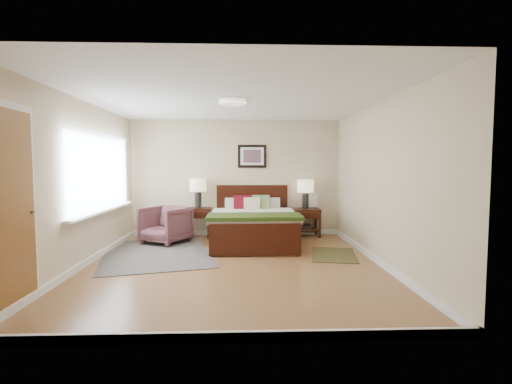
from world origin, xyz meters
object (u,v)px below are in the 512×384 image
at_px(lamp_right, 306,189).
at_px(rug_persian, 157,253).
at_px(nightstand_right, 305,219).
at_px(nightstand_left, 198,214).
at_px(lamp_left, 198,187).
at_px(armchair, 165,225).
at_px(bed, 253,219).

relative_size(lamp_right, rug_persian, 0.25).
relative_size(nightstand_right, lamp_right, 0.99).
height_order(nightstand_left, lamp_right, lamp_right).
bearing_deg(lamp_left, armchair, -133.56).
distance_m(bed, lamp_left, 1.48).
bearing_deg(nightstand_right, lamp_left, 179.64).
bearing_deg(nightstand_left, bed, -32.56).
bearing_deg(lamp_left, lamp_right, 0.00).
height_order(nightstand_left, armchair, armchair).
bearing_deg(bed, nightstand_right, 33.00).
bearing_deg(rug_persian, armchair, 77.18).
height_order(lamp_left, rug_persian, lamp_left).
xyz_separation_m(lamp_left, armchair, (-0.57, -0.60, -0.70)).
bearing_deg(lamp_left, bed, -33.31).
xyz_separation_m(lamp_left, rug_persian, (-0.55, -1.46, -1.05)).
xyz_separation_m(bed, nightstand_right, (1.14, 0.74, -0.12)).
relative_size(nightstand_left, rug_persian, 0.25).
distance_m(lamp_right, rug_persian, 3.35).
height_order(nightstand_left, lamp_left, lamp_left).
relative_size(bed, lamp_left, 3.28).
xyz_separation_m(lamp_right, rug_persian, (-2.84, -1.46, -1.02)).
bearing_deg(armchair, bed, 25.72).
bearing_deg(bed, armchair, 174.96).
distance_m(nightstand_left, rug_persian, 1.62).
height_order(nightstand_right, lamp_left, lamp_left).
xyz_separation_m(lamp_left, lamp_right, (2.28, 0.00, -0.03)).
xyz_separation_m(nightstand_left, rug_persian, (-0.55, -1.44, -0.50)).
height_order(lamp_left, lamp_right, lamp_left).
xyz_separation_m(nightstand_right, rug_persian, (-2.84, -1.44, -0.37)).
distance_m(nightstand_right, lamp_left, 2.38).
distance_m(lamp_right, armchair, 2.99).
xyz_separation_m(nightstand_left, armchair, (-0.57, -0.58, -0.14)).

